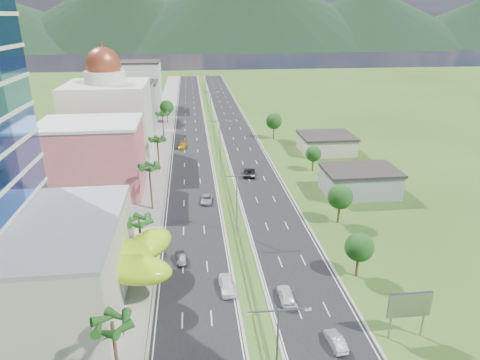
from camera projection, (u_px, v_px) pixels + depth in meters
name	position (u px, v px, depth m)	size (l,w,h in m)	color
ground	(244.00, 264.00, 65.79)	(500.00, 500.00, 0.00)	#2D5119
road_left	(190.00, 126.00, 148.36)	(11.00, 260.00, 0.04)	black
road_right	(233.00, 124.00, 149.98)	(11.00, 260.00, 0.04)	black
sidewalk_left	(163.00, 126.00, 147.32)	(7.00, 260.00, 0.12)	gray
median_guardrail	(215.00, 137.00, 132.27)	(0.10, 216.06, 0.76)	gray
streetlight_median_a	(277.00, 346.00, 40.19)	(6.04, 0.25, 11.00)	gray
streetlight_median_b	(237.00, 198.00, 72.62)	(6.04, 0.25, 11.00)	gray
streetlight_median_c	(220.00, 136.00, 109.69)	(6.04, 0.25, 11.00)	gray
streetlight_median_d	(211.00, 103.00, 151.38)	(6.04, 0.25, 11.00)	gray
streetlight_median_e	(206.00, 84.00, 193.08)	(6.04, 0.25, 11.00)	gray
mall_podium	(3.00, 268.00, 54.79)	(30.00, 24.00, 11.00)	#BBB49A
lime_canopy	(102.00, 258.00, 58.12)	(18.00, 15.00, 7.40)	#98CF14
pink_shophouse	(93.00, 160.00, 89.71)	(20.00, 15.00, 15.00)	#CB5366
domed_building	(109.00, 117.00, 109.63)	(20.00, 20.00, 28.70)	beige
midrise_grey	(127.00, 110.00, 134.11)	(16.00, 15.00, 16.00)	gray
midrise_beige	(135.00, 102.00, 155.04)	(16.00, 15.00, 13.00)	#BBB49A
midrise_white	(141.00, 85.00, 175.45)	(16.00, 15.00, 18.00)	silver
billboard	(409.00, 306.00, 49.35)	(5.20, 0.35, 6.20)	gray
shed_near	(360.00, 182.00, 91.08)	(15.00, 10.00, 5.00)	gray
shed_far	(326.00, 144.00, 119.20)	(14.00, 12.00, 4.40)	#BBB49A
palm_tree_a	(112.00, 326.00, 40.84)	(3.60, 3.60, 9.10)	#47301C
palm_tree_b	(139.00, 223.00, 63.42)	(3.60, 3.60, 8.10)	#47301C
palm_tree_c	(149.00, 169.00, 81.43)	(3.60, 3.60, 9.60)	#47301C
palm_tree_d	(157.00, 141.00, 103.09)	(3.60, 3.60, 8.60)	#47301C
palm_tree_e	(163.00, 115.00, 125.98)	(3.60, 3.60, 9.40)	#47301C
leafy_tree_lfar	(167.00, 107.00, 150.13)	(4.90, 4.90, 8.05)	#47301C
leafy_tree_ra	(359.00, 247.00, 61.16)	(4.20, 4.20, 6.90)	#47301C
leafy_tree_rb	(340.00, 197.00, 77.09)	(4.55, 4.55, 7.47)	#47301C
leafy_tree_rc	(313.00, 154.00, 103.65)	(3.85, 3.85, 6.33)	#47301C
leafy_tree_rd	(274.00, 121.00, 130.58)	(4.90, 4.90, 8.05)	#47301C
mountain_ridge	(247.00, 49.00, 489.23)	(860.00, 140.00, 90.00)	black
car_white_near_left	(227.00, 285.00, 59.21)	(1.99, 4.95, 1.69)	white
car_dark_left	(181.00, 258.00, 66.17)	(1.37, 3.92, 1.29)	black
car_silver_mid_left	(207.00, 199.00, 87.35)	(2.17, 4.70, 1.31)	#9C9DA3
car_yellow_far_left	(182.00, 145.00, 123.10)	(2.11, 5.18, 1.50)	#C78A17
car_white_near_right	(286.00, 295.00, 57.19)	(1.91, 4.75, 1.62)	silver
car_silver_right	(336.00, 341.00, 49.30)	(1.44, 4.14, 1.36)	#A3A6AB
car_dark_far_right	(249.00, 172.00, 101.88)	(2.66, 5.78, 1.61)	black
motorcycle	(165.00, 253.00, 67.59)	(0.54, 1.79, 1.14)	black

